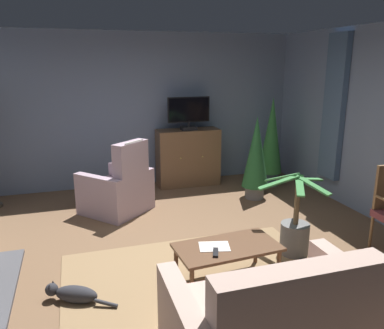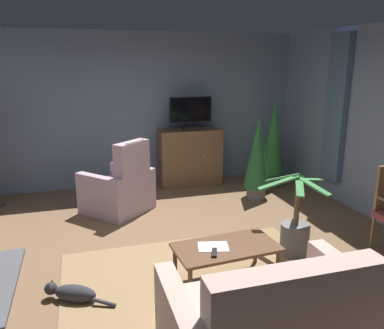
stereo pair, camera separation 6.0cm
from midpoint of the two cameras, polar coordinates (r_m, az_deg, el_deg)
name	(u,v)px [view 1 (the left image)]	position (r m, az deg, el deg)	size (l,w,h in m)	color
ground_plane	(192,255)	(4.67, -0.45, -13.25)	(6.15, 6.36, 0.04)	brown
wall_back	(143,110)	(7.02, -7.49, 7.94)	(6.15, 0.10, 2.69)	slate
curtain_panel_far	(334,108)	(6.50, 19.95, 7.83)	(0.10, 0.44, 2.26)	slate
rug_central	(196,275)	(4.24, 0.24, -15.99)	(2.73, 1.70, 0.01)	#8E704C
tv_cabinet	(188,158)	(7.01, -0.84, 0.91)	(1.12, 0.46, 1.02)	#4A3523
television	(189,112)	(6.80, -0.74, 7.68)	(0.75, 0.20, 0.58)	black
coffee_table	(227,250)	(3.99, 4.78, -12.40)	(1.08, 0.62, 0.40)	brown
tv_remote	(216,253)	(3.81, 3.05, -12.83)	(0.17, 0.05, 0.02)	black
folded_newspaper	(214,247)	(3.94, 2.86, -11.98)	(0.30, 0.22, 0.01)	silver
sofa_floral	(275,323)	(3.14, 11.49, -21.86)	(1.53, 0.93, 0.94)	#BC9E8E
armchair_beside_cabinet	(119,190)	(5.86, -11.06, -3.67)	(1.17, 1.17, 1.11)	#AD93A3
potted_plant_tall_palm_by_window	(295,233)	(4.70, 14.52, -9.72)	(0.80, 0.80, 0.98)	slate
potted_plant_on_hearth_side	(256,155)	(6.31, 9.13, 1.35)	(0.43, 0.43, 1.36)	slate
potted_plant_small_fern_corner	(271,139)	(7.01, 11.37, 3.70)	(0.42, 0.42, 1.60)	#3D4C5B
cat	(73,294)	(3.98, -17.50, -17.71)	(0.64, 0.41, 0.18)	#2D2D33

